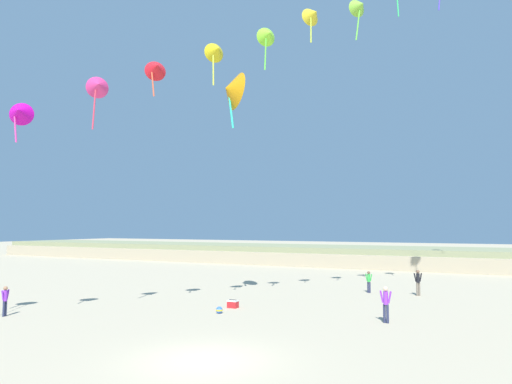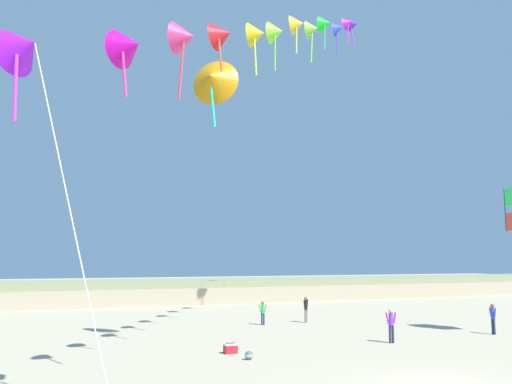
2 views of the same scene
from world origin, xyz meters
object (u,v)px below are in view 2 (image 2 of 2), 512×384
Objects in this scene: person_near_left at (263,311)px; beach_ball at (249,355)px; person_far_right at (306,308)px; beach_cooler at (230,349)px; large_kite_low_lead at (213,79)px; person_mid_center at (391,323)px; person_near_right at (493,317)px.

person_near_left is 12.31m from beach_ball.
person_far_right reaches higher than beach_cooler.
large_kite_low_lead is 13.03m from beach_ball.
large_kite_low_lead is at bearing 107.24° from beach_ball.
person_near_left reaches higher than beach_ball.
beach_ball is at bearing -128.07° from person_far_right.
person_near_left is at bearing 58.48° from beach_cooler.
person_mid_center is (2.88, -9.56, 0.13)m from person_near_left.
person_far_right is at bearing 126.75° from person_near_right.
large_kite_low_lead is at bearing -127.08° from person_near_left.
beach_cooler reaches higher than beach_ball.
person_near_right is 15.80m from beach_ball.
beach_cooler is (-5.66, -9.22, -0.65)m from person_near_left.
beach_ball is at bearing -173.32° from person_near_right.
beach_ball is (0.82, -2.64, -12.73)m from large_kite_low_lead.
large_kite_low_lead is at bearing 172.55° from person_mid_center.
person_far_right is (3.23, 0.14, 0.12)m from person_near_left.
person_mid_center reaches higher than person_far_right.
beach_ball is at bearing -170.25° from person_mid_center.
person_mid_center is (-7.30, -0.40, 0.02)m from person_near_right.
person_near_left is 2.59× the size of beach_cooler.
person_near_left is 13.70m from person_near_right.
person_near_right is at bearing -53.25° from person_far_right.
beach_ball is (0.16, -1.77, -0.03)m from beach_cooler.
person_near_left is 10.84m from beach_cooler.
person_far_right is at bearing 46.50° from beach_cooler.
large_kite_low_lead reaches higher than person_mid_center.
person_far_right reaches higher than person_near_left.
person_mid_center is 8.58m from beach_cooler.
person_near_left is 15.96m from large_kite_low_lead.
beach_cooler is 1.59× the size of beach_ball.
person_far_right reaches higher than person_near_right.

